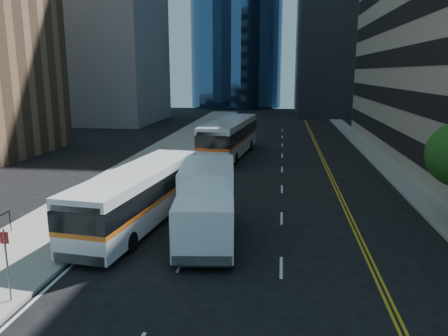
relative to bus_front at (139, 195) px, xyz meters
name	(u,v)px	position (x,y,z in m)	size (l,w,h in m)	color
ground	(267,291)	(6.60, -6.09, -1.57)	(160.00, 160.00, 0.00)	black
sidewalk_west	(164,154)	(-3.90, 18.91, -1.49)	(5.00, 90.00, 0.15)	gray
sidewalk_east	(379,159)	(15.60, 18.91, -1.49)	(2.00, 90.00, 0.15)	gray
midrise_west	(95,5)	(-21.40, 45.91, 15.93)	(18.00, 18.00, 35.00)	gray
bus_front	(139,195)	(0.00, 0.00, 0.00)	(3.70, 11.35, 2.87)	silver
bus_rear	(230,137)	(2.32, 19.01, 0.24)	(4.08, 13.09, 3.32)	silver
box_truck	(207,203)	(3.69, -1.55, 0.21)	(3.21, 7.26, 3.36)	white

